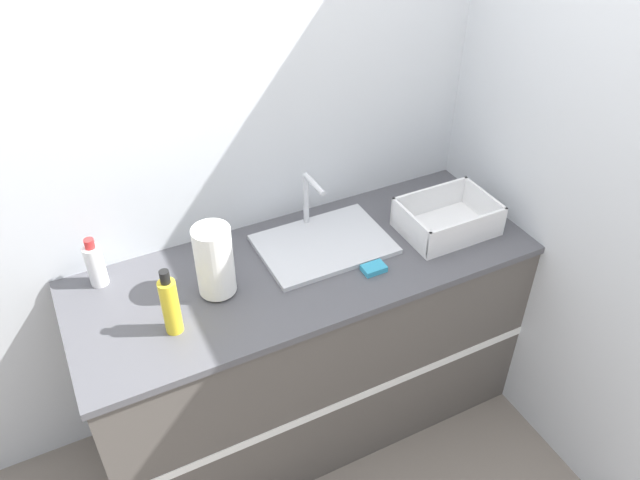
{
  "coord_description": "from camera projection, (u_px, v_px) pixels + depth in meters",
  "views": [
    {
      "loc": [
        -0.79,
        -1.37,
        2.48
      ],
      "look_at": [
        0.04,
        0.3,
        1.05
      ],
      "focal_mm": 35.0,
      "sensor_mm": 36.0,
      "label": 1
    }
  ],
  "objects": [
    {
      "name": "counter_cabinet",
      "position": [
        308.0,
        345.0,
        2.71
      ],
      "size": [
        1.83,
        0.69,
        0.93
      ],
      "color": "#514C47",
      "rests_on": "ground_plane"
    },
    {
      "name": "ground_plane",
      "position": [
        341.0,
        467.0,
        2.76
      ],
      "size": [
        12.0,
        12.0,
        0.0
      ],
      "primitive_type": "plane",
      "color": "slate"
    },
    {
      "name": "wall_back",
      "position": [
        265.0,
        139.0,
        2.46
      ],
      "size": [
        4.21,
        0.06,
        2.6
      ],
      "color": "silver",
      "rests_on": "ground_plane"
    },
    {
      "name": "sponge",
      "position": [
        374.0,
        268.0,
        2.39
      ],
      "size": [
        0.09,
        0.06,
        0.02
      ],
      "color": "#3399BF",
      "rests_on": "counter_cabinet"
    },
    {
      "name": "sink",
      "position": [
        323.0,
        242.0,
        2.51
      ],
      "size": [
        0.52,
        0.36,
        0.26
      ],
      "color": "silver",
      "rests_on": "counter_cabinet"
    },
    {
      "name": "bottle_yellow",
      "position": [
        170.0,
        305.0,
        2.07
      ],
      "size": [
        0.06,
        0.06,
        0.26
      ],
      "color": "yellow",
      "rests_on": "counter_cabinet"
    },
    {
      "name": "bottle_white_spray",
      "position": [
        95.0,
        264.0,
        2.28
      ],
      "size": [
        0.07,
        0.07,
        0.2
      ],
      "color": "white",
      "rests_on": "counter_cabinet"
    },
    {
      "name": "dish_rack",
      "position": [
        447.0,
        221.0,
        2.58
      ],
      "size": [
        0.38,
        0.28,
        0.13
      ],
      "color": "white",
      "rests_on": "counter_cabinet"
    },
    {
      "name": "paper_towel_roll",
      "position": [
        214.0,
        261.0,
        2.21
      ],
      "size": [
        0.14,
        0.14,
        0.28
      ],
      "color": "#4C4C51",
      "rests_on": "counter_cabinet"
    },
    {
      "name": "wall_right",
      "position": [
        511.0,
        127.0,
        2.54
      ],
      "size": [
        0.06,
        2.67,
        2.6
      ],
      "color": "silver",
      "rests_on": "ground_plane"
    }
  ]
}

